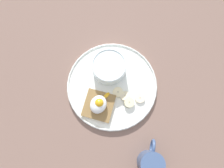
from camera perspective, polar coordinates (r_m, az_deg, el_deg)
ground_plane at (r=76.71cm, az=0.00°, el=-0.73°), size 120.00×120.00×2.00cm
plate at (r=74.97cm, az=0.00°, el=-0.41°), size 30.96×30.96×1.60cm
oatmeal_bowl at (r=73.46cm, az=-0.75°, el=4.33°), size 11.42×11.42×5.88cm
toast_slice at (r=72.77cm, az=-3.48°, el=-5.64°), size 11.06×11.06×1.41cm
poached_egg at (r=70.29cm, az=-3.53°, el=-5.27°), size 8.55×5.24×4.21cm
banana_slice_front at (r=73.39cm, az=3.44°, el=-3.21°), size 4.63×4.65×1.66cm
banana_slice_left at (r=74.04cm, az=7.41°, el=-3.44°), size 4.53×4.51×1.04cm
banana_slice_back at (r=73.70cm, az=1.59°, el=-2.14°), size 4.60×4.55×1.37cm
banana_slice_right at (r=73.03cm, az=4.50°, el=-4.85°), size 4.53×4.59×1.70cm
coffee_mug at (r=70.07cm, az=10.02°, el=-19.49°), size 10.55×7.10×9.45cm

